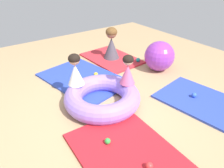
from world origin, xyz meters
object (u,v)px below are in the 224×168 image
object	(u,v)px
play_ball_yellow	(96,74)
play_ball_red	(149,166)
inflatable_cushion	(102,97)
child_in_white	(75,70)
play_ball_blue	(194,95)
exercise_ball_large	(159,56)
play_ball_teal	(138,60)
child_in_pink	(128,70)
adult_seated	(111,43)
play_ball_green	(108,141)

from	to	relation	value
play_ball_yellow	play_ball_red	distance (m)	2.37
inflatable_cushion	play_ball_yellow	world-z (taller)	inflatable_cushion
inflatable_cushion	child_in_white	distance (m)	0.62
play_ball_yellow	play_ball_blue	bearing A→B (deg)	30.54
exercise_ball_large	inflatable_cushion	bearing A→B (deg)	-77.43
inflatable_cushion	exercise_ball_large	distance (m)	1.78
play_ball_teal	exercise_ball_large	size ratio (longest dim) A/B	0.15
play_ball_blue	play_ball_red	xyz separation A→B (m)	(0.61, -1.67, 0.00)
inflatable_cushion	play_ball_teal	distance (m)	1.82
child_in_pink	play_ball_yellow	size ratio (longest dim) A/B	5.83
adult_seated	play_ball_blue	xyz separation A→B (m)	(2.25, 0.16, -0.32)
child_in_pink	play_ball_blue	distance (m)	1.26
play_ball_yellow	exercise_ball_large	size ratio (longest dim) A/B	0.13
child_in_pink	play_ball_teal	world-z (taller)	child_in_pink
play_ball_green	exercise_ball_large	size ratio (longest dim) A/B	0.12
play_ball_yellow	play_ball_teal	bearing A→B (deg)	91.67
adult_seated	play_ball_red	distance (m)	3.25
inflatable_cushion	play_ball_blue	bearing A→B (deg)	60.18
play_ball_red	play_ball_green	bearing A→B (deg)	-164.64
inflatable_cushion	play_ball_teal	world-z (taller)	inflatable_cushion
play_ball_blue	play_ball_red	world-z (taller)	play_ball_red
play_ball_green	exercise_ball_large	distance (m)	2.50
inflatable_cushion	exercise_ball_large	size ratio (longest dim) A/B	1.96
play_ball_green	play_ball_blue	bearing A→B (deg)	90.50
child_in_pink	play_ball_green	bearing A→B (deg)	30.67
adult_seated	exercise_ball_large	distance (m)	1.18
play_ball_yellow	play_ball_red	xyz separation A→B (m)	(2.26, -0.70, 0.00)
play_ball_yellow	play_ball_blue	distance (m)	1.92
child_in_pink	play_ball_teal	bearing A→B (deg)	-147.37
play_ball_red	exercise_ball_large	bearing A→B (deg)	131.61
play_ball_red	inflatable_cushion	bearing A→B (deg)	168.47
play_ball_teal	play_ball_red	bearing A→B (deg)	-39.24
play_ball_yellow	adult_seated	bearing A→B (deg)	126.03
inflatable_cushion	play_ball_red	size ratio (longest dim) A/B	13.91
child_in_pink	adult_seated	world-z (taller)	child_in_pink
play_ball_red	exercise_ball_large	size ratio (longest dim) A/B	0.14
play_ball_yellow	play_ball_teal	distance (m)	1.18
child_in_white	play_ball_yellow	xyz separation A→B (m)	(-0.46, 0.66, -0.48)
inflatable_cushion	child_in_pink	xyz separation A→B (m)	(0.08, 0.46, 0.40)
play_ball_yellow	child_in_white	bearing A→B (deg)	-54.95
adult_seated	exercise_ball_large	world-z (taller)	adult_seated
child_in_white	play_ball_green	bearing A→B (deg)	-159.38
play_ball_yellow	play_ball_green	xyz separation A→B (m)	(1.67, -0.86, -0.00)
inflatable_cushion	exercise_ball_large	xyz separation A→B (m)	(-0.39, 1.73, 0.17)
play_ball_blue	play_ball_red	distance (m)	1.78
adult_seated	play_ball_teal	xyz separation A→B (m)	(0.56, 0.36, -0.31)
adult_seated	play_ball_green	distance (m)	2.83
child_in_white	exercise_ball_large	size ratio (longest dim) A/B	0.84
play_ball_teal	play_ball_green	bearing A→B (deg)	-50.17
play_ball_teal	play_ball_green	distance (m)	2.66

